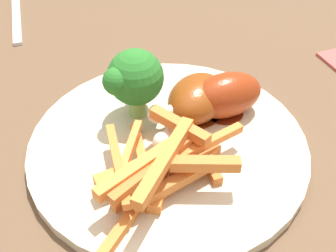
# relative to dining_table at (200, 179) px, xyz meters

# --- Properties ---
(dining_table) EXTENTS (1.07, 0.86, 0.72)m
(dining_table) POSITION_rel_dining_table_xyz_m (0.00, 0.00, 0.00)
(dining_table) COLOR brown
(dining_table) RESTS_ON ground_plane
(dinner_plate) EXTENTS (0.28, 0.28, 0.01)m
(dinner_plate) POSITION_rel_dining_table_xyz_m (-0.03, 0.06, 0.11)
(dinner_plate) COLOR beige
(dinner_plate) RESTS_ON dining_table
(broccoli_floret_front) EXTENTS (0.06, 0.07, 0.08)m
(broccoli_floret_front) POSITION_rel_dining_table_xyz_m (0.03, 0.07, 0.16)
(broccoli_floret_front) COLOR #87B25A
(broccoli_floret_front) RESTS_ON dinner_plate
(carrot_fries_pile) EXTENTS (0.13, 0.17, 0.05)m
(carrot_fries_pile) POSITION_rel_dining_table_xyz_m (-0.07, 0.08, 0.13)
(carrot_fries_pile) COLOR orange
(carrot_fries_pile) RESTS_ON dinner_plate
(chicken_drumstick_near) EXTENTS (0.05, 0.13, 0.05)m
(chicken_drumstick_near) POSITION_rel_dining_table_xyz_m (-0.01, -0.01, 0.14)
(chicken_drumstick_near) COLOR #621B0A
(chicken_drumstick_near) RESTS_ON dinner_plate
(chicken_drumstick_far) EXTENTS (0.10, 0.12, 0.04)m
(chicken_drumstick_far) POSITION_rel_dining_table_xyz_m (-0.00, 0.01, 0.13)
(chicken_drumstick_far) COLOR #572109
(chicken_drumstick_far) RESTS_ON dinner_plate
(fork) EXTENTS (0.19, 0.04, 0.00)m
(fork) POSITION_rel_dining_table_xyz_m (0.34, 0.14, 0.10)
(fork) COLOR silver
(fork) RESTS_ON dining_table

